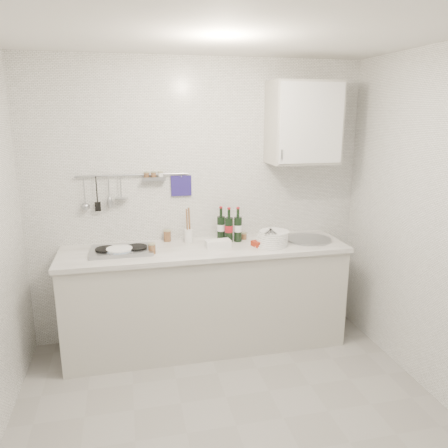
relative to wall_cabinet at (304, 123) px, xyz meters
name	(u,v)px	position (x,y,z in m)	size (l,w,h in m)	color
floor	(236,425)	(-0.90, -1.22, -1.95)	(3.00, 3.00, 0.00)	gray
ceiling	(240,22)	(-0.90, -1.22, 0.55)	(3.00, 3.00, 0.00)	silver
back_wall	(199,202)	(-0.90, 0.18, -0.70)	(3.00, 0.02, 2.50)	silver
counter	(207,299)	(-0.89, -0.12, -1.52)	(2.44, 0.64, 0.96)	#B2AFA4
wall_rail	(131,186)	(-1.50, 0.15, -0.52)	(0.98, 0.09, 0.34)	#93969B
wall_cabinet	(304,123)	(0.00, 0.00, 0.00)	(0.60, 0.38, 0.70)	#B2AFA4
plate_stack_hob	(118,251)	(-1.63, -0.16, -1.01)	(0.24, 0.23, 0.05)	#5381BC
plate_stack_sink	(272,238)	(-0.32, -0.18, -0.97)	(0.33, 0.31, 0.12)	white
wine_bottles	(229,224)	(-0.66, 0.01, -0.87)	(0.21, 0.13, 0.31)	black
butter_dish	(218,244)	(-0.80, -0.15, -1.00)	(0.21, 0.11, 0.06)	white
strawberry_punnet	(259,243)	(-0.44, -0.20, -1.01)	(0.11, 0.11, 0.04)	#AE2E13
utensil_crock	(188,234)	(-1.02, 0.05, -0.96)	(0.08, 0.08, 0.32)	white
jar_a	(167,236)	(-1.20, 0.13, -0.98)	(0.07, 0.07, 0.10)	brown
jar_b	(244,236)	(-0.52, 0.04, -1.00)	(0.06, 0.06, 0.06)	brown
jar_c	(268,235)	(-0.31, -0.03, -0.99)	(0.07, 0.07, 0.09)	brown
jar_d	(152,248)	(-1.36, -0.21, -0.99)	(0.06, 0.06, 0.09)	brown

